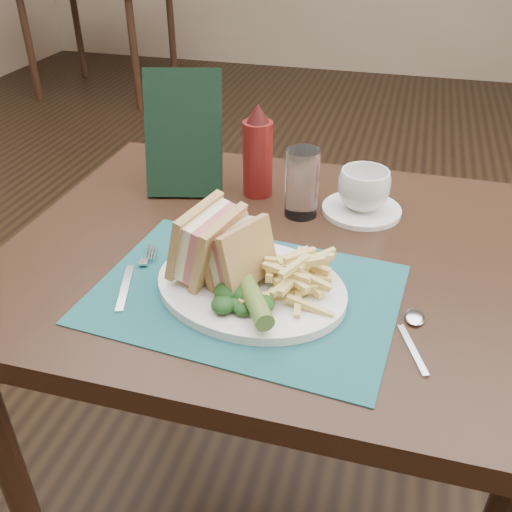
{
  "coord_description": "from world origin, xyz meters",
  "views": [
    {
      "loc": [
        0.2,
        -1.32,
        1.27
      ],
      "look_at": [
        0.0,
        -0.61,
        0.8
      ],
      "focal_mm": 40.0,
      "sensor_mm": 36.0,
      "label": 1
    }
  ],
  "objects_px": {
    "plate": "(251,287)",
    "sandwich_half_b": "(228,247)",
    "drinking_glass": "(302,183)",
    "saucer": "(361,210)",
    "placemat": "(246,293)",
    "sandwich_half_a": "(195,238)",
    "coffee_cup": "(364,189)",
    "ketchup_bottle": "(258,150)",
    "check_presenter": "(184,134)",
    "table_bg_left": "(103,39)",
    "table_main": "(269,398)"
  },
  "relations": [
    {
      "from": "table_main",
      "to": "coffee_cup",
      "type": "xyz_separation_m",
      "value": [
        0.14,
        0.16,
        0.42
      ]
    },
    {
      "from": "sandwich_half_b",
      "to": "table_main",
      "type": "bearing_deg",
      "value": 100.24
    },
    {
      "from": "plate",
      "to": "saucer",
      "type": "distance_m",
      "value": 0.33
    },
    {
      "from": "sandwich_half_b",
      "to": "ketchup_bottle",
      "type": "height_order",
      "value": "ketchup_bottle"
    },
    {
      "from": "table_bg_left",
      "to": "ketchup_bottle",
      "type": "height_order",
      "value": "ketchup_bottle"
    },
    {
      "from": "plate",
      "to": "sandwich_half_b",
      "type": "relative_size",
      "value": 3.0
    },
    {
      "from": "sandwich_half_a",
      "to": "saucer",
      "type": "height_order",
      "value": "sandwich_half_a"
    },
    {
      "from": "sandwich_half_b",
      "to": "drinking_glass",
      "type": "relative_size",
      "value": 0.77
    },
    {
      "from": "ketchup_bottle",
      "to": "saucer",
      "type": "bearing_deg",
      "value": -6.67
    },
    {
      "from": "plate",
      "to": "drinking_glass",
      "type": "distance_m",
      "value": 0.27
    },
    {
      "from": "sandwich_half_a",
      "to": "sandwich_half_b",
      "type": "bearing_deg",
      "value": 11.91
    },
    {
      "from": "sandwich_half_a",
      "to": "drinking_glass",
      "type": "relative_size",
      "value": 0.9
    },
    {
      "from": "table_main",
      "to": "saucer",
      "type": "xyz_separation_m",
      "value": [
        0.14,
        0.16,
        0.38
      ]
    },
    {
      "from": "sandwich_half_b",
      "to": "drinking_glass",
      "type": "xyz_separation_m",
      "value": [
        0.06,
        0.25,
        -0.0
      ]
    },
    {
      "from": "sandwich_half_a",
      "to": "check_presenter",
      "type": "bearing_deg",
      "value": 126.7
    },
    {
      "from": "drinking_glass",
      "to": "check_presenter",
      "type": "height_order",
      "value": "check_presenter"
    },
    {
      "from": "placemat",
      "to": "drinking_glass",
      "type": "xyz_separation_m",
      "value": [
        0.03,
        0.27,
        0.06
      ]
    },
    {
      "from": "drinking_glass",
      "to": "sandwich_half_a",
      "type": "bearing_deg",
      "value": -114.49
    },
    {
      "from": "placemat",
      "to": "sandwich_half_a",
      "type": "xyz_separation_m",
      "value": [
        -0.09,
        0.02,
        0.07
      ]
    },
    {
      "from": "ketchup_bottle",
      "to": "check_presenter",
      "type": "bearing_deg",
      "value": -171.75
    },
    {
      "from": "check_presenter",
      "to": "ketchup_bottle",
      "type": "bearing_deg",
      "value": -5.99
    },
    {
      "from": "saucer",
      "to": "drinking_glass",
      "type": "height_order",
      "value": "drinking_glass"
    },
    {
      "from": "table_main",
      "to": "table_bg_left",
      "type": "bearing_deg",
      "value": 123.57
    },
    {
      "from": "placemat",
      "to": "check_presenter",
      "type": "height_order",
      "value": "check_presenter"
    },
    {
      "from": "saucer",
      "to": "sandwich_half_b",
      "type": "bearing_deg",
      "value": -120.58
    },
    {
      "from": "plate",
      "to": "sandwich_half_a",
      "type": "bearing_deg",
      "value": -174.12
    },
    {
      "from": "placemat",
      "to": "saucer",
      "type": "distance_m",
      "value": 0.34
    },
    {
      "from": "saucer",
      "to": "sandwich_half_a",
      "type": "bearing_deg",
      "value": -127.77
    },
    {
      "from": "coffee_cup",
      "to": "drinking_glass",
      "type": "relative_size",
      "value": 0.75
    },
    {
      "from": "plate",
      "to": "ketchup_bottle",
      "type": "relative_size",
      "value": 1.61
    },
    {
      "from": "placemat",
      "to": "check_presenter",
      "type": "xyz_separation_m",
      "value": [
        -0.22,
        0.31,
        0.12
      ]
    },
    {
      "from": "placemat",
      "to": "drinking_glass",
      "type": "bearing_deg",
      "value": 83.76
    },
    {
      "from": "sandwich_half_b",
      "to": "plate",
      "type": "bearing_deg",
      "value": 10.51
    },
    {
      "from": "table_bg_left",
      "to": "placemat",
      "type": "relative_size",
      "value": 1.99
    },
    {
      "from": "saucer",
      "to": "check_presenter",
      "type": "relative_size",
      "value": 0.61
    },
    {
      "from": "placemat",
      "to": "coffee_cup",
      "type": "bearing_deg",
      "value": 65.68
    },
    {
      "from": "table_bg_left",
      "to": "plate",
      "type": "distance_m",
      "value": 3.7
    },
    {
      "from": "coffee_cup",
      "to": "ketchup_bottle",
      "type": "xyz_separation_m",
      "value": [
        -0.21,
        0.02,
        0.04
      ]
    },
    {
      "from": "placemat",
      "to": "coffee_cup",
      "type": "relative_size",
      "value": 4.64
    },
    {
      "from": "table_bg_left",
      "to": "placemat",
      "type": "distance_m",
      "value": 3.7
    },
    {
      "from": "sandwich_half_b",
      "to": "saucer",
      "type": "relative_size",
      "value": 0.67
    },
    {
      "from": "drinking_glass",
      "to": "plate",
      "type": "bearing_deg",
      "value": -95.06
    },
    {
      "from": "table_main",
      "to": "ketchup_bottle",
      "type": "xyz_separation_m",
      "value": [
        -0.08,
        0.19,
        0.47
      ]
    },
    {
      "from": "sandwich_half_a",
      "to": "drinking_glass",
      "type": "height_order",
      "value": "sandwich_half_a"
    },
    {
      "from": "drinking_glass",
      "to": "table_main",
      "type": "bearing_deg",
      "value": -101.47
    },
    {
      "from": "table_bg_left",
      "to": "sandwich_half_a",
      "type": "bearing_deg",
      "value": -58.71
    },
    {
      "from": "saucer",
      "to": "ketchup_bottle",
      "type": "xyz_separation_m",
      "value": [
        -0.21,
        0.02,
        0.09
      ]
    },
    {
      "from": "saucer",
      "to": "placemat",
      "type": "bearing_deg",
      "value": -114.32
    },
    {
      "from": "placemat",
      "to": "ketchup_bottle",
      "type": "relative_size",
      "value": 2.44
    },
    {
      "from": "sandwich_half_b",
      "to": "check_presenter",
      "type": "relative_size",
      "value": 0.41
    }
  ]
}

